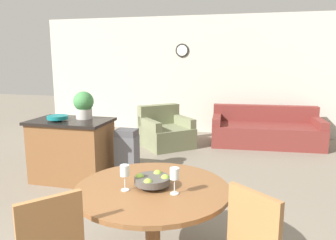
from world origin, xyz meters
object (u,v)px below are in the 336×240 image
teal_bowl (58,117)px  trash_bin (127,156)px  fruit_bowl (152,180)px  wine_glass_right (175,175)px  couch (265,131)px  armchair (165,133)px  potted_plant (84,104)px  dining_table (153,207)px  kitchen_island (72,150)px  wine_glass_left (125,172)px

teal_bowl → trash_bin: (0.93, 0.23, -0.56)m
fruit_bowl → wine_glass_right: wine_glass_right is taller
wine_glass_right → couch: (0.83, 4.61, -0.64)m
wine_glass_right → teal_bowl: (-2.08, 1.72, 0.03)m
trash_bin → armchair: 1.99m
potted_plant → trash_bin: 0.97m
trash_bin → armchair: size_ratio=0.61×
fruit_bowl → potted_plant: (-1.61, 1.88, 0.28)m
dining_table → fruit_bowl: (0.00, 0.00, 0.23)m
fruit_bowl → armchair: bearing=103.4°
kitchen_island → fruit_bowl: bearing=-44.9°
fruit_bowl → teal_bowl: (-1.88, 1.64, 0.12)m
kitchen_island → trash_bin: bearing=9.5°
dining_table → teal_bowl: teal_bowl is taller
couch → wine_glass_right: bearing=-104.7°
fruit_bowl → teal_bowl: bearing=139.0°
potted_plant → kitchen_island: bearing=-134.4°
fruit_bowl → couch: bearing=77.2°
fruit_bowl → wine_glass_right: bearing=-23.2°
trash_bin → potted_plant: bearing=178.9°
fruit_bowl → wine_glass_right: 0.23m
trash_bin → armchair: (0.03, 1.99, -0.10)m
fruit_bowl → kitchen_island: size_ratio=0.25×
fruit_bowl → teal_bowl: teal_bowl is taller
wine_glass_right → teal_bowl: size_ratio=0.70×
wine_glass_left → kitchen_island: bearing=130.2°
dining_table → wine_glass_right: wine_glass_right is taller
dining_table → kitchen_island: (-1.75, 1.74, -0.14)m
fruit_bowl → wine_glass_right: size_ratio=1.39×
potted_plant → couch: size_ratio=0.18×
potted_plant → armchair: potted_plant is taller
dining_table → wine_glass_left: bearing=-148.1°
armchair → couch: bearing=-23.4°
fruit_bowl → trash_bin: size_ratio=0.37×
teal_bowl → trash_bin: teal_bowl is taller
armchair → teal_bowl: bearing=-155.6°
trash_bin → teal_bowl: bearing=-165.8°
dining_table → couch: couch is taller
kitchen_island → potted_plant: 0.68m
couch → armchair: (-1.95, -0.66, 0.01)m
couch → armchair: bearing=-165.6°
wine_glass_right → teal_bowl: bearing=140.4°
teal_bowl → trash_bin: bearing=14.2°
couch → armchair: size_ratio=1.77×
wine_glass_left → teal_bowl: size_ratio=0.70×
fruit_bowl → wine_glass_left: 0.23m
potted_plant → fruit_bowl: bearing=-49.6°
wine_glass_left → trash_bin: 2.19m
kitchen_island → teal_bowl: teal_bowl is taller
couch → armchair: armchair is taller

